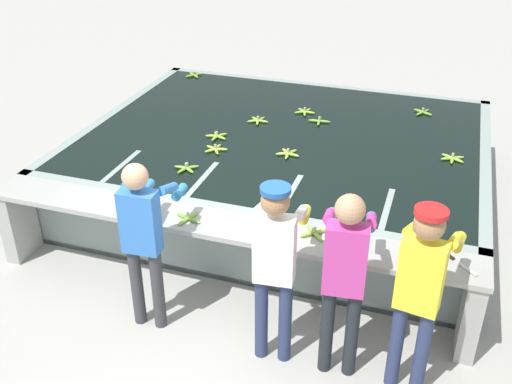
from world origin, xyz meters
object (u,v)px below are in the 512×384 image
object	(u,v)px
banana_bunch_floating_6	(423,112)
banana_bunch_floating_7	(319,121)
banana_bunch_floating_5	(194,75)
banana_bunch_floating_3	(288,153)
worker_1	(275,258)
banana_bunch_ledge_0	(314,233)
worker_2	(345,270)
banana_bunch_floating_8	(305,112)
banana_bunch_floating_0	(258,120)
banana_bunch_ledge_1	(188,218)
banana_bunch_floating_2	(217,136)
worker_3	(420,284)
knife_1	(456,261)
worker_0	(143,232)
knife_0	(269,225)
banana_bunch_floating_4	(452,158)
banana_bunch_floating_9	(216,149)
banana_bunch_floating_1	(186,168)

from	to	relation	value
banana_bunch_floating_6	banana_bunch_floating_7	size ratio (longest dim) A/B	0.92
banana_bunch_floating_5	banana_bunch_floating_6	bearing A→B (deg)	-7.50
banana_bunch_floating_3	banana_bunch_floating_7	bearing A→B (deg)	83.61
worker_1	banana_bunch_ledge_0	bearing A→B (deg)	76.04
worker_2	banana_bunch_floating_8	size ratio (longest dim) A/B	6.04
banana_bunch_floating_0	banana_bunch_ledge_1	bearing A→B (deg)	-86.85
worker_2	banana_bunch_floating_2	xyz separation A→B (m)	(-1.98, 2.33, -0.15)
banana_bunch_floating_0	banana_bunch_floating_3	world-z (taller)	same
banana_bunch_floating_3	worker_3	bearing A→B (deg)	-53.21
banana_bunch_floating_5	worker_3	bearing A→B (deg)	-49.51
banana_bunch_floating_2	banana_bunch_floating_6	distance (m)	2.74
banana_bunch_floating_7	knife_1	world-z (taller)	banana_bunch_floating_7
worker_2	knife_1	world-z (taller)	worker_2
worker_0	banana_bunch_floating_3	world-z (taller)	worker_0
banana_bunch_floating_0	banana_bunch_ledge_1	size ratio (longest dim) A/B	1.00
banana_bunch_ledge_1	knife_0	bearing A→B (deg)	11.05
banana_bunch_floating_7	banana_bunch_floating_5	bearing A→B (deg)	152.24
banana_bunch_floating_4	banana_bunch_floating_5	world-z (taller)	same
banana_bunch_floating_2	banana_bunch_floating_3	xyz separation A→B (m)	(0.93, -0.19, 0.00)
banana_bunch_floating_5	banana_bunch_floating_7	size ratio (longest dim) A/B	0.85
banana_bunch_floating_3	knife_0	distance (m)	1.50
worker_2	banana_bunch_floating_3	xyz separation A→B (m)	(-1.05, 2.14, -0.15)
banana_bunch_floating_4	banana_bunch_ledge_0	xyz separation A→B (m)	(-1.08, -1.95, 0.00)
worker_3	banana_bunch_floating_9	bearing A→B (deg)	140.40
banana_bunch_ledge_1	worker_3	bearing A→B (deg)	-14.23
banana_bunch_floating_5	knife_0	bearing A→B (deg)	-57.42
banana_bunch_floating_9	worker_0	bearing A→B (deg)	-86.25
worker_3	banana_bunch_ledge_0	bearing A→B (deg)	145.07
banana_bunch_floating_6	banana_bunch_floating_9	bearing A→B (deg)	-138.26
worker_2	banana_bunch_floating_6	world-z (taller)	worker_2
banana_bunch_floating_9	banana_bunch_ledge_0	world-z (taller)	banana_bunch_ledge_0
banana_bunch_floating_9	banana_bunch_floating_0	bearing A→B (deg)	78.84
banana_bunch_floating_0	banana_bunch_ledge_1	world-z (taller)	banana_bunch_ledge_1
knife_0	banana_bunch_floating_6	bearing A→B (deg)	71.51
banana_bunch_floating_1	banana_bunch_floating_2	bearing A→B (deg)	90.07
banana_bunch_floating_4	banana_bunch_floating_9	bearing A→B (deg)	-166.59
banana_bunch_floating_6	banana_bunch_floating_0	bearing A→B (deg)	-154.05
worker_0	banana_bunch_floating_0	size ratio (longest dim) A/B	5.87
worker_0	banana_bunch_floating_1	bearing A→B (deg)	99.87
worker_2	banana_bunch_floating_5	world-z (taller)	worker_2
banana_bunch_floating_4	banana_bunch_ledge_0	distance (m)	2.23
banana_bunch_floating_5	knife_1	xyz separation A→B (m)	(3.97, -3.72, -0.01)
banana_bunch_floating_8	banana_bunch_floating_7	bearing A→B (deg)	-44.36
banana_bunch_floating_5	worker_0	bearing A→B (deg)	-71.67
banana_bunch_floating_7	banana_bunch_floating_9	xyz separation A→B (m)	(-0.93, -1.18, -0.00)
worker_0	worker_2	world-z (taller)	worker_2
banana_bunch_floating_2	banana_bunch_floating_4	size ratio (longest dim) A/B	0.99
worker_3	banana_bunch_ledge_1	distance (m)	2.17
worker_0	banana_bunch_floating_3	distance (m)	2.22
banana_bunch_floating_2	knife_0	bearing A→B (deg)	-54.96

